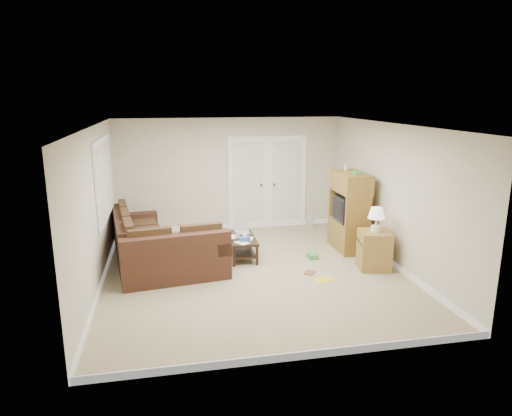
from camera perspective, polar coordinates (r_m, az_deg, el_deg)
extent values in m
plane|color=tan|center=(7.94, -0.34, -8.02)|extent=(5.50, 5.50, 0.00)
cube|color=white|center=(7.38, -0.37, 10.29)|extent=(5.00, 5.50, 0.02)
cube|color=beige|center=(7.52, -19.41, -0.08)|extent=(0.02, 5.50, 2.50)
cube|color=beige|center=(8.39, 16.67, 1.51)|extent=(0.02, 5.50, 2.50)
cube|color=beige|center=(10.23, -3.27, 4.21)|extent=(5.00, 0.02, 2.50)
cube|color=beige|center=(5.00, 5.65, -6.20)|extent=(5.00, 0.02, 2.50)
cube|color=silver|center=(10.30, -1.02, 3.03)|extent=(0.90, 0.04, 2.13)
cube|color=silver|center=(10.49, 3.83, 3.20)|extent=(0.90, 0.04, 2.13)
cube|color=white|center=(10.27, -1.00, 3.27)|extent=(0.68, 0.02, 1.80)
cube|color=white|center=(10.46, 3.87, 3.44)|extent=(0.68, 0.02, 1.80)
cube|color=silver|center=(8.43, -18.47, 3.51)|extent=(0.04, 1.92, 1.42)
cube|color=white|center=(8.42, -18.30, 3.52)|extent=(0.02, 1.74, 1.24)
cube|color=#422519|center=(8.81, -14.18, -4.81)|extent=(1.18, 2.34, 0.41)
cube|color=#422519|center=(8.67, -16.45, -2.39)|extent=(0.55, 2.25, 0.42)
cube|color=#422519|center=(9.68, -14.86, -1.24)|extent=(0.90, 0.35, 0.21)
cube|color=#44301B|center=(8.74, -13.77, -3.13)|extent=(0.88, 2.20, 0.12)
cube|color=#422519|center=(7.81, -10.16, -7.04)|extent=(1.86, 1.11, 0.41)
cube|color=#422519|center=(7.37, -9.89, -4.88)|extent=(1.77, 0.48, 0.42)
cube|color=#422519|center=(7.84, -4.77, -4.34)|extent=(0.35, 0.90, 0.21)
cube|color=#44301B|center=(7.79, -10.34, -5.03)|extent=(1.72, 0.81, 0.12)
cube|color=black|center=(7.81, -4.79, -3.49)|extent=(0.42, 0.81, 0.03)
cube|color=red|center=(8.00, -5.18, -2.93)|extent=(0.32, 0.16, 0.02)
cube|color=black|center=(8.52, -1.79, -3.79)|extent=(0.51, 0.98, 0.04)
cube|color=black|center=(8.60, -1.78, -5.34)|extent=(0.43, 0.91, 0.03)
cylinder|color=silver|center=(8.44, -2.35, -3.31)|extent=(0.08, 0.08, 0.14)
cylinder|color=red|center=(8.40, -2.36, -2.44)|extent=(0.01, 0.01, 0.12)
cube|color=#2F4E9B|center=(8.26, -1.40, -3.92)|extent=(0.20, 0.11, 0.08)
cube|color=white|center=(8.43, -1.71, -3.82)|extent=(0.33, 0.54, 0.00)
cube|color=olive|center=(9.21, 11.47, -3.30)|extent=(0.53, 0.96, 0.57)
cube|color=olive|center=(8.96, 11.79, 3.15)|extent=(0.53, 0.96, 0.38)
cube|color=black|center=(9.06, 11.52, -0.13)|extent=(0.46, 0.58, 0.48)
cube|color=black|center=(8.97, 10.13, -0.08)|extent=(0.01, 0.50, 0.38)
cube|color=#429148|center=(8.70, 12.46, 4.28)|extent=(0.12, 0.17, 0.06)
cylinder|color=silver|center=(9.18, 11.19, 5.01)|extent=(0.07, 0.07, 0.11)
cube|color=olive|center=(8.26, 14.55, -5.11)|extent=(0.62, 0.62, 0.68)
cylinder|color=silver|center=(8.14, 14.72, -2.51)|extent=(0.17, 0.17, 0.10)
cylinder|color=silver|center=(8.11, 14.77, -1.66)|extent=(0.03, 0.03, 0.15)
cone|color=silver|center=(8.07, 14.84, -0.60)|extent=(0.29, 0.29, 0.19)
cube|color=silver|center=(10.54, 6.75, -1.77)|extent=(0.13, 0.11, 0.28)
cube|color=gold|center=(7.69, 8.43, -8.90)|extent=(0.32, 0.26, 0.01)
cube|color=#429148|center=(8.64, 7.05, -5.96)|extent=(0.18, 0.23, 0.09)
imported|color=brown|center=(7.98, 6.17, -7.94)|extent=(0.25, 0.26, 0.02)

